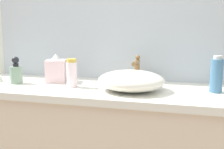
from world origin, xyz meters
name	(u,v)px	position (x,y,z in m)	size (l,w,h in m)	color
bathroom_wall_rear	(121,18)	(0.00, 0.73, 1.30)	(6.00, 0.06, 2.60)	silver
sink_basin	(131,81)	(0.14, 0.38, 0.95)	(0.37, 0.33, 0.11)	silver
faucet	(137,68)	(0.14, 0.56, 1.00)	(0.03, 0.15, 0.17)	brown
soap_dispenser	(16,73)	(-0.58, 0.39, 0.97)	(0.07, 0.07, 0.17)	gray
lotion_bottle	(72,73)	(-0.21, 0.38, 0.98)	(0.06, 0.06, 0.16)	white
perfume_bottle	(216,75)	(0.58, 0.46, 0.99)	(0.06, 0.06, 0.20)	teal
tissue_box	(56,70)	(-0.36, 0.50, 0.98)	(0.15, 0.15, 0.18)	silver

